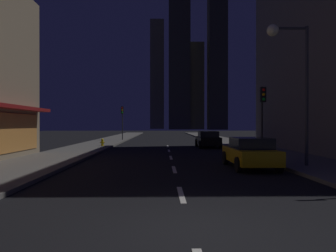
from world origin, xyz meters
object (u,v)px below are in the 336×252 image
traffic_light_far_left (122,115)px  street_lamp_right (289,60)px  traffic_light_near_right (263,106)px  car_parked_far (208,139)px  fire_hydrant_far_left (102,142)px  car_parked_near (250,152)px

traffic_light_far_left → street_lamp_right: street_lamp_right is taller
traffic_light_near_right → car_parked_far: bearing=101.2°
fire_hydrant_far_left → traffic_light_far_left: traffic_light_far_left is taller
traffic_light_far_left → traffic_light_near_right: bearing=-62.2°
fire_hydrant_far_left → traffic_light_near_right: size_ratio=0.16×
car_parked_near → car_parked_far: size_ratio=1.00×
car_parked_near → traffic_light_far_left: traffic_light_far_left is taller
car_parked_near → traffic_light_near_right: (1.90, 4.09, 2.45)m
car_parked_far → traffic_light_near_right: traffic_light_near_right is taller
car_parked_far → traffic_light_near_right: size_ratio=1.01×
fire_hydrant_far_left → traffic_light_far_left: 11.56m
traffic_light_near_right → fire_hydrant_far_left: bearing=139.8°
traffic_light_near_right → traffic_light_far_left: bearing=117.8°
street_lamp_right → fire_hydrant_far_left: bearing=129.0°
car_parked_far → traffic_light_near_right: bearing=-78.8°
traffic_light_far_left → street_lamp_right: (10.88, -25.15, 1.87)m
car_parked_far → traffic_light_far_left: (-9.10, 11.29, 2.45)m
traffic_light_far_left → car_parked_near: bearing=-70.0°
car_parked_near → traffic_light_near_right: size_ratio=1.01×
car_parked_far → fire_hydrant_far_left: size_ratio=6.48×
fire_hydrant_far_left → street_lamp_right: street_lamp_right is taller
car_parked_far → car_parked_near: bearing=-90.0°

